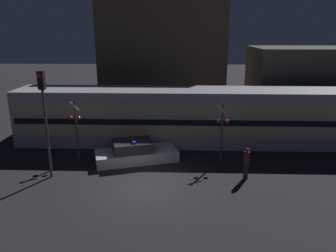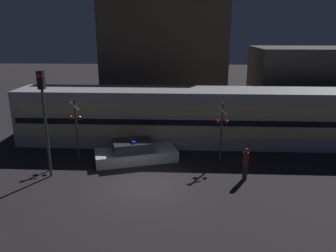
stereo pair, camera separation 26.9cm
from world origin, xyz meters
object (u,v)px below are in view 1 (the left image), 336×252
Objects in this scene: crossing_signal_near at (222,128)px; police_car at (136,153)px; traffic_light_corner at (44,106)px; train at (196,117)px; pedestrian at (246,163)px.

police_car is at bearing -178.78° from crossing_signal_near.
police_car is at bearing 29.67° from traffic_light_corner.
police_car is 0.91× the size of traffic_light_corner.
traffic_light_corner is (-7.81, -5.74, 1.97)m from train.
police_car is 6.44m from pedestrian.
crossing_signal_near is 0.63× the size of traffic_light_corner.
pedestrian is (6.03, -2.24, 0.38)m from police_car.
traffic_light_corner is (-10.18, -0.12, 2.94)m from pedestrian.
pedestrian is 0.49× the size of crossing_signal_near.
traffic_light_corner is at bearing -143.67° from train.
police_car is 5.25m from crossing_signal_near.
pedestrian is (2.37, -5.62, -0.97)m from train.
train is 4.28× the size of traffic_light_corner.
train is at bearing 112.88° from pedestrian.
traffic_light_corner reaches higher than train.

